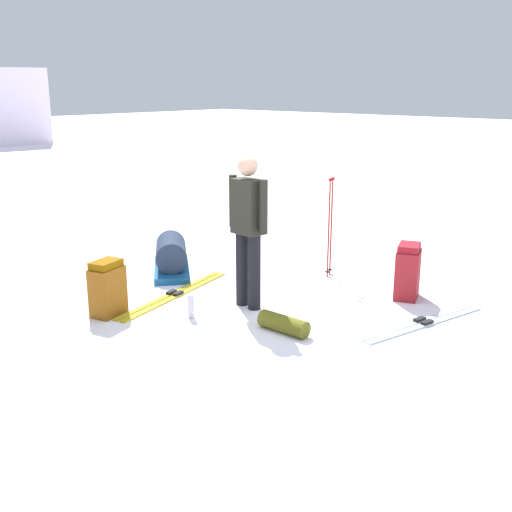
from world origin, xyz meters
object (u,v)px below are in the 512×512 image
(ski_poles_planted_near, at_px, (330,222))
(ski_pair_far, at_px, (423,323))
(sleeping_mat_rolled, at_px, (284,324))
(thermos_bottle, at_px, (191,306))
(skier_standing, at_px, (248,224))
(backpack_large_dark, at_px, (408,272))
(backpack_bright, at_px, (108,289))
(gear_sled, at_px, (171,256))
(ski_pair_near, at_px, (175,294))

(ski_poles_planted_near, bearing_deg, ski_pair_far, -113.18)
(sleeping_mat_rolled, xyz_separation_m, thermos_bottle, (-0.35, 1.00, 0.04))
(skier_standing, height_order, backpack_large_dark, skier_standing)
(backpack_bright, height_order, gear_sled, backpack_bright)
(ski_pair_near, distance_m, sleeping_mat_rolled, 1.69)
(ski_poles_planted_near, bearing_deg, backpack_large_dark, -95.85)
(skier_standing, distance_m, ski_poles_planted_near, 1.60)
(skier_standing, height_order, backpack_bright, skier_standing)
(gear_sled, xyz_separation_m, thermos_bottle, (-0.95, -1.42, -0.09))
(backpack_bright, bearing_deg, ski_pair_far, -52.85)
(ski_poles_planted_near, bearing_deg, thermos_bottle, 174.55)
(backpack_bright, relative_size, sleeping_mat_rolled, 1.12)
(backpack_bright, xyz_separation_m, sleeping_mat_rolled, (0.89, -1.73, -0.21))
(skier_standing, distance_m, gear_sled, 1.82)
(ski_pair_near, distance_m, backpack_large_dark, 2.76)
(backpack_bright, bearing_deg, thermos_bottle, -53.88)
(skier_standing, distance_m, ski_pair_far, 2.14)
(backpack_large_dark, xyz_separation_m, gear_sled, (-1.17, 2.83, -0.09))
(thermos_bottle, bearing_deg, ski_pair_near, 62.15)
(backpack_large_dark, bearing_deg, thermos_bottle, 146.34)
(skier_standing, relative_size, ski_poles_planted_near, 1.32)
(backpack_large_dark, distance_m, gear_sled, 3.07)
(backpack_large_dark, xyz_separation_m, sleeping_mat_rolled, (-1.77, 0.41, -0.23))
(backpack_bright, distance_m, sleeping_mat_rolled, 1.96)
(ski_pair_far, xyz_separation_m, gear_sled, (-0.55, 3.37, 0.21))
(backpack_bright, height_order, ski_poles_planted_near, ski_poles_planted_near)
(ski_pair_far, bearing_deg, backpack_large_dark, 40.98)
(backpack_large_dark, xyz_separation_m, ski_poles_planted_near, (0.12, 1.20, 0.40))
(skier_standing, relative_size, thermos_bottle, 6.54)
(ski_pair_near, height_order, backpack_large_dark, backpack_large_dark)
(thermos_bottle, bearing_deg, sleeping_mat_rolled, -70.65)
(ski_poles_planted_near, bearing_deg, backpack_bright, 161.16)
(ski_pair_far, distance_m, ski_poles_planted_near, 2.02)
(skier_standing, bearing_deg, thermos_bottle, 161.12)
(ski_pair_far, relative_size, thermos_bottle, 6.56)
(skier_standing, distance_m, sleeping_mat_rolled, 1.20)
(ski_pair_near, xyz_separation_m, ski_pair_far, (1.14, -2.64, 0.00))
(skier_standing, relative_size, gear_sled, 1.47)
(ski_pair_near, bearing_deg, backpack_bright, 176.77)
(backpack_large_dark, distance_m, ski_poles_planted_near, 1.27)
(ski_poles_planted_near, distance_m, gear_sled, 2.14)
(backpack_bright, distance_m, thermos_bottle, 0.93)
(ski_pair_far, xyz_separation_m, backpack_bright, (-2.04, 2.69, 0.29))
(skier_standing, height_order, sleeping_mat_rolled, skier_standing)
(gear_sled, bearing_deg, ski_poles_planted_near, -51.56)
(ski_poles_planted_near, height_order, thermos_bottle, ski_poles_planted_near)
(ski_pair_far, xyz_separation_m, ski_poles_planted_near, (0.74, 1.74, 0.71))
(ski_pair_far, bearing_deg, thermos_bottle, 127.53)
(ski_pair_near, distance_m, backpack_bright, 0.94)
(ski_poles_planted_near, distance_m, thermos_bottle, 2.33)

